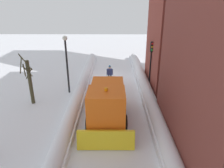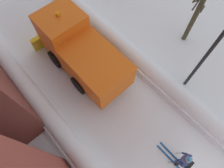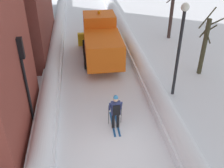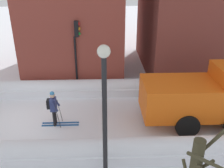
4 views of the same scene
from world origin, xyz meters
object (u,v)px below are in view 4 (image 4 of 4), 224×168
object	(u,v)px
skier	(53,107)
street_lamp	(105,101)
traffic_light_pole	(77,43)
plow_truck	(206,96)

from	to	relation	value
skier	street_lamp	bearing A→B (deg)	33.72
traffic_light_pole	street_lamp	size ratio (longest dim) A/B	0.85
skier	traffic_light_pole	distance (m)	4.41
plow_truck	skier	xyz separation A→B (m)	(-0.08, -7.24, -0.48)
street_lamp	traffic_light_pole	bearing A→B (deg)	-168.46
traffic_light_pole	street_lamp	xyz separation A→B (m)	(7.42, 1.52, 0.19)
plow_truck	traffic_light_pole	size ratio (longest dim) A/B	1.39
plow_truck	street_lamp	xyz separation A→B (m)	(3.53, -4.83, 1.73)
skier	traffic_light_pole	size ratio (longest dim) A/B	0.42
plow_truck	street_lamp	size ratio (longest dim) A/B	1.19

